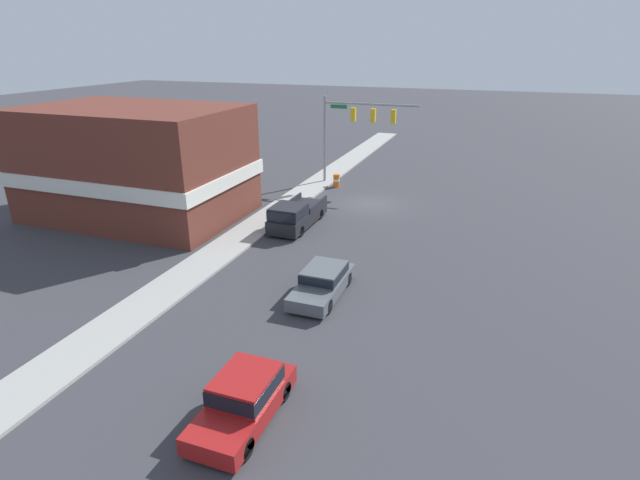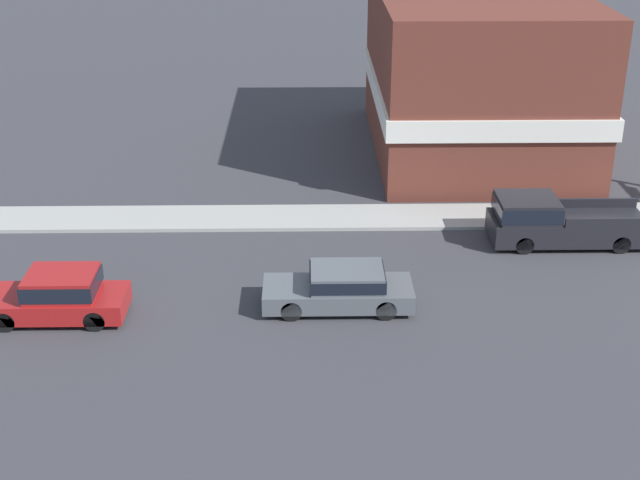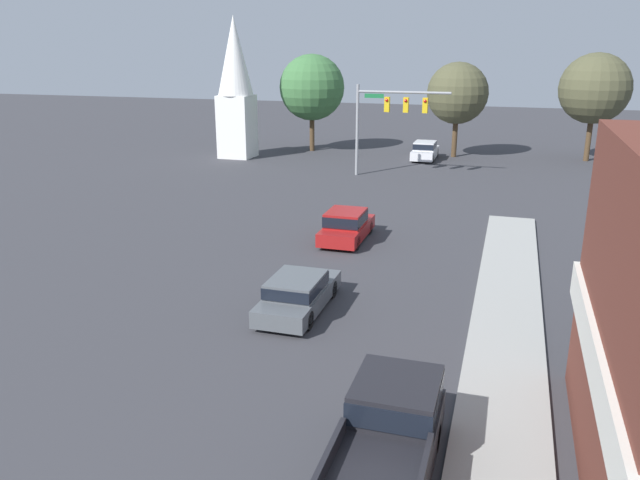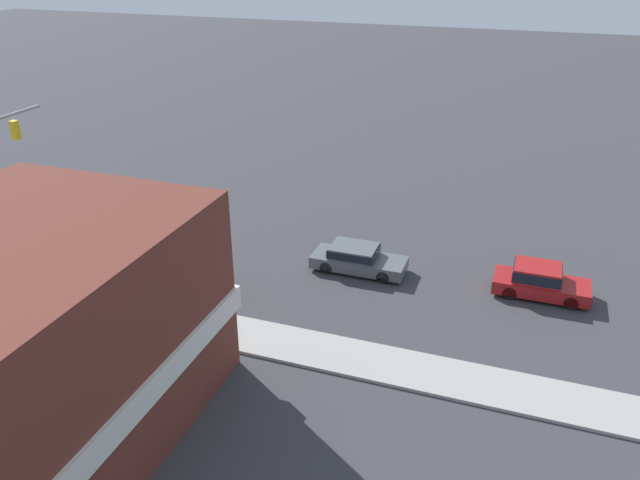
% 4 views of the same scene
% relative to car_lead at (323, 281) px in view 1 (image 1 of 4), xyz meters
% --- Properties ---
extents(ground_plane, '(200.00, 200.00, 0.00)m').
position_rel_car_lead_xyz_m(ground_plane, '(1.55, -14.73, -0.71)').
color(ground_plane, '#38383D').
extents(sidewalk_curb, '(2.40, 60.00, 0.14)m').
position_rel_car_lead_xyz_m(sidewalk_curb, '(7.25, -14.73, -0.64)').
color(sidewalk_curb, '#9E9E99').
rests_on(sidewalk_curb, ground).
extents(near_signal_assembly, '(7.87, 0.49, 7.20)m').
position_rel_car_lead_xyz_m(near_signal_assembly, '(4.23, -19.38, 4.61)').
color(near_signal_assembly, gray).
rests_on(near_signal_assembly, ground).
extents(car_lead, '(1.87, 4.76, 1.36)m').
position_rel_car_lead_xyz_m(car_lead, '(0.00, 0.00, 0.00)').
color(car_lead, black).
rests_on(car_lead, ground).
extents(car_second_ahead, '(1.87, 4.39, 1.54)m').
position_rel_car_lead_xyz_m(car_second_ahead, '(-0.53, 8.81, 0.08)').
color(car_second_ahead, black).
rests_on(car_second_ahead, ground).
extents(pickup_truck_parked, '(2.03, 5.66, 1.81)m').
position_rel_car_lead_xyz_m(pickup_truck_parked, '(4.83, -8.00, 0.18)').
color(pickup_truck_parked, black).
rests_on(pickup_truck_parked, ground).
extents(construction_barrel, '(0.55, 0.55, 1.07)m').
position_rel_car_lead_xyz_m(construction_barrel, '(5.45, -18.31, -0.17)').
color(construction_barrel, orange).
rests_on(construction_barrel, ground).
extents(corner_brick_building, '(14.25, 9.49, 7.39)m').
position_rel_car_lead_xyz_m(corner_brick_building, '(15.93, -6.84, 2.91)').
color(corner_brick_building, brown).
rests_on(corner_brick_building, ground).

